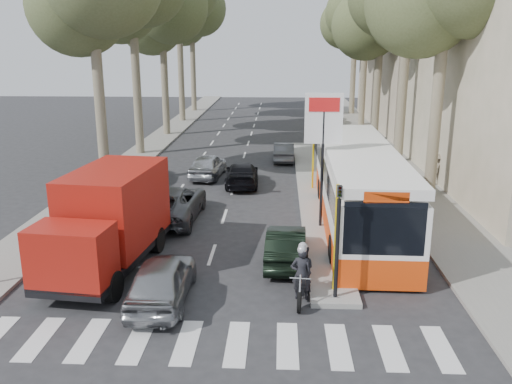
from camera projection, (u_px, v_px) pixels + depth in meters
ground at (232, 278)px, 17.84m from camera, size 120.00×120.00×0.00m
sidewalk_right at (372, 142)px, 41.51m from camera, size 3.20×70.00×0.12m
median_left at (166, 134)px, 45.12m from camera, size 2.40×64.00×0.12m
traffic_island at (312, 189)px, 28.27m from camera, size 1.50×26.00×0.16m
building_far at (440, 36)px, 47.74m from camera, size 11.00×20.00×16.00m
billboard at (323, 141)px, 21.52m from camera, size 1.50×12.10×5.60m
traffic_light_island at (338, 223)px, 15.59m from camera, size 0.16×0.41×3.60m
tree_l_c at (163, 8)px, 42.54m from camera, size 7.40×7.20×13.71m
tree_l_e at (193, 10)px, 57.76m from camera, size 7.40×7.20×14.49m
tree_r_c at (383, 11)px, 39.97m from camera, size 7.40×7.20×13.32m
tree_r_e at (357, 12)px, 55.18m from camera, size 7.40×7.20×14.10m
silver_hatchback at (162, 280)px, 16.07m from camera, size 1.71×4.14×1.40m
dark_hatchback at (286, 245)px, 18.95m from camera, size 1.50×3.92×1.28m
queue_car_a at (171, 203)px, 23.56m from camera, size 2.57×5.36×1.47m
queue_car_b at (242, 174)px, 29.21m from camera, size 1.94×4.36×1.24m
queue_car_c at (208, 165)px, 30.91m from camera, size 2.02×4.19×1.38m
queue_car_d at (284, 152)px, 35.17m from camera, size 1.33×3.69×1.21m
queue_car_e at (138, 169)px, 30.00m from camera, size 2.44×5.02×1.41m
red_truck at (109, 219)px, 18.16m from camera, size 3.04×6.52×3.36m
city_bus at (358, 185)px, 22.39m from camera, size 3.00×12.85×3.37m
motorcycle at (302, 273)px, 16.30m from camera, size 0.80×2.08×1.77m
pedestrian_near at (393, 176)px, 27.18m from camera, size 0.68×1.10×1.76m
pedestrian_far at (438, 169)px, 28.88m from camera, size 1.11×1.08×1.66m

